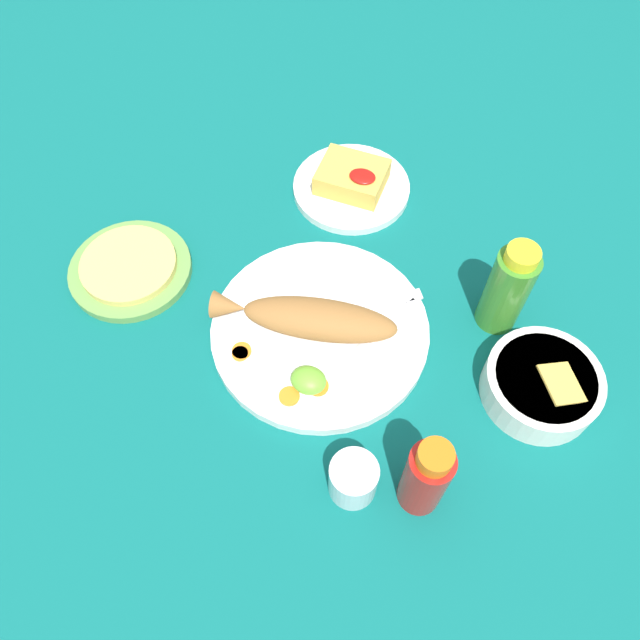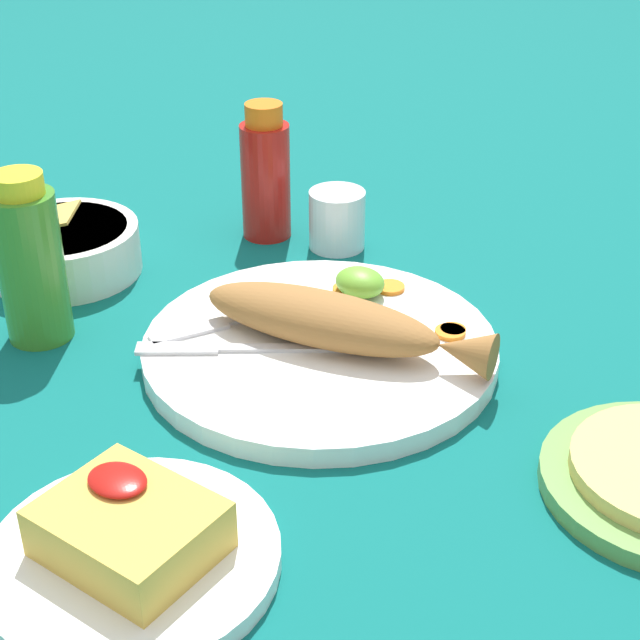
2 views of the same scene
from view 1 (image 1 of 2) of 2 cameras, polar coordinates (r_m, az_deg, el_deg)
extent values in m
plane|color=#0C605B|center=(0.89, 0.00, -1.29)|extent=(4.00, 4.00, 0.00)
cylinder|color=white|center=(0.88, 0.00, -0.99)|extent=(0.31, 0.31, 0.02)
ellipsoid|color=#996633|center=(0.85, 0.00, 0.06)|extent=(0.22, 0.11, 0.04)
cone|color=#996633|center=(0.87, -8.31, 1.23)|extent=(0.05, 0.05, 0.04)
cube|color=silver|center=(0.88, 1.51, 0.63)|extent=(0.10, 0.08, 0.00)
cube|color=silver|center=(0.90, 7.16, 1.93)|extent=(0.07, 0.06, 0.00)
cube|color=silver|center=(0.85, 2.97, -3.13)|extent=(0.06, 0.11, 0.00)
cube|color=silver|center=(0.89, 7.34, 0.36)|extent=(0.05, 0.07, 0.00)
cylinder|color=orange|center=(0.86, -7.18, -2.81)|extent=(0.03, 0.03, 0.00)
cylinder|color=orange|center=(0.86, -7.32, -3.08)|extent=(0.02, 0.02, 0.00)
cylinder|color=orange|center=(0.82, -3.13, -6.88)|extent=(0.03, 0.03, 0.00)
cylinder|color=orange|center=(0.83, -0.18, -6.08)|extent=(0.03, 0.03, 0.00)
ellipsoid|color=#6BB233|center=(0.82, -1.06, -5.52)|extent=(0.05, 0.04, 0.03)
cylinder|color=#B21914|center=(0.75, 9.58, -14.14)|extent=(0.05, 0.05, 0.12)
cylinder|color=orange|center=(0.68, 10.48, -12.24)|extent=(0.04, 0.04, 0.02)
cylinder|color=#3D8428|center=(0.88, 16.69, 2.55)|extent=(0.06, 0.06, 0.14)
cylinder|color=yellow|center=(0.82, 18.02, 5.60)|extent=(0.04, 0.04, 0.02)
cylinder|color=silver|center=(0.77, 3.06, -14.32)|extent=(0.06, 0.06, 0.06)
cylinder|color=white|center=(0.79, 3.00, -14.69)|extent=(0.05, 0.05, 0.03)
cylinder|color=white|center=(1.05, 2.88, 11.97)|extent=(0.19, 0.19, 0.01)
cube|color=gold|center=(1.03, 2.94, 12.93)|extent=(0.11, 0.09, 0.04)
ellipsoid|color=#AD140F|center=(1.01, 3.90, 12.97)|extent=(0.04, 0.03, 0.01)
cylinder|color=white|center=(0.87, 19.55, -5.63)|extent=(0.15, 0.15, 0.05)
cylinder|color=olive|center=(0.86, 19.85, -5.16)|extent=(0.13, 0.13, 0.02)
cube|color=gold|center=(0.86, 21.74, -5.34)|extent=(0.09, 0.09, 0.02)
cylinder|color=#6B9E4C|center=(0.98, -16.98, 4.32)|extent=(0.18, 0.18, 0.01)
cylinder|color=#E0C666|center=(0.97, -17.17, 4.77)|extent=(0.14, 0.14, 0.01)
camera|label=2|loc=(1.20, -12.05, 42.56)|focal=55.00mm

